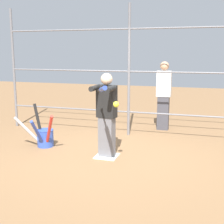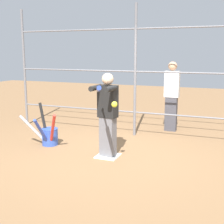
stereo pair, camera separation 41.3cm
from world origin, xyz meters
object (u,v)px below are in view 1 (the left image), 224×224
Objects in this scene: bat_bucket at (44,136)px; batter at (106,113)px; softball_in_flight at (116,104)px; bystander_behind_fence at (164,95)px; baseball_bat_swinging at (102,89)px.

batter is at bearing 171.64° from bat_bucket.
softball_in_flight is 0.06× the size of bystander_behind_fence.
batter reaches higher than softball_in_flight.
baseball_bat_swinging is 0.51m from softball_in_flight.
bat_bucket is 3.08m from bystander_behind_fence.
bystander_behind_fence reaches higher than baseball_bat_swinging.
batter is 2.46m from bystander_behind_fence.
bat_bucket is at bearing -21.79° from softball_in_flight.
softball_in_flight is at bearing 158.21° from bat_bucket.
batter is at bearing -75.36° from baseball_bat_swinging.
baseball_bat_swinging reaches higher than bat_bucket.
softball_in_flight is (-0.09, -0.41, -0.29)m from baseball_bat_swinging.
baseball_bat_swinging is 8.91× the size of softball_in_flight.
softball_in_flight is 2.88m from bystander_behind_fence.
batter is 1.58× the size of bat_bucket.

